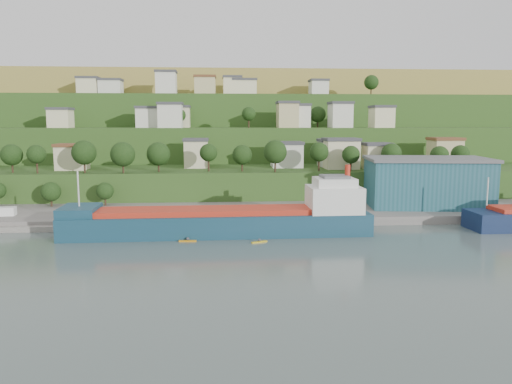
{
  "coord_description": "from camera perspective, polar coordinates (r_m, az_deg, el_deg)",
  "views": [
    {
      "loc": [
        -5.19,
        -96.98,
        23.9
      ],
      "look_at": [
        2.76,
        15.0,
        8.2
      ],
      "focal_mm": 35.0,
      "sensor_mm": 36.0,
      "label": 1
    }
  ],
  "objects": [
    {
      "name": "ground",
      "position": [
        100.01,
        -0.97,
        -5.87
      ],
      "size": [
        500.0,
        500.0,
        0.0
      ],
      "primitive_type": "plane",
      "color": "#485854",
      "rests_on": "ground"
    },
    {
      "name": "quay",
      "position": [
        129.71,
        7.22,
        -2.72
      ],
      "size": [
        220.0,
        26.0,
        4.0
      ],
      "primitive_type": "cube",
      "color": "slate",
      "rests_on": "ground"
    },
    {
      "name": "pebble_beach",
      "position": [
        131.18,
        -26.34,
        -3.38
      ],
      "size": [
        40.0,
        18.0,
        2.4
      ],
      "primitive_type": "cube",
      "color": "slate",
      "rests_on": "ground"
    },
    {
      "name": "hillside",
      "position": [
        266.82,
        -2.93,
        2.83
      ],
      "size": [
        360.0,
        211.05,
        96.0
      ],
      "color": "#284719",
      "rests_on": "ground"
    },
    {
      "name": "cargo_ship_near",
      "position": [
        107.15,
        -3.23,
        -3.48
      ],
      "size": [
        65.36,
        11.4,
        16.76
      ],
      "rotation": [
        0.0,
        0.0,
        0.02
      ],
      "color": "#123745",
      "rests_on": "ground"
    },
    {
      "name": "warehouse",
      "position": [
        138.72,
        18.91,
        1.13
      ],
      "size": [
        33.11,
        22.68,
        12.8
      ],
      "rotation": [
        0.0,
        0.0,
        -0.12
      ],
      "color": "#1E525C",
      "rests_on": "quay"
    },
    {
      "name": "caravan",
      "position": [
        132.48,
        -27.04,
        -2.17
      ],
      "size": [
        6.23,
        3.09,
        2.81
      ],
      "primitive_type": "cube",
      "rotation": [
        0.0,
        0.0,
        0.1
      ],
      "color": "white",
      "rests_on": "pebble_beach"
    },
    {
      "name": "dinghy",
      "position": [
        122.12,
        -21.32,
        -3.13
      ],
      "size": [
        3.94,
        2.08,
        0.75
      ],
      "primitive_type": "cube",
      "rotation": [
        0.0,
        0.0,
        0.19
      ],
      "color": "silver",
      "rests_on": "pebble_beach"
    },
    {
      "name": "kayak_orange",
      "position": [
        102.2,
        -7.82,
        -5.49
      ],
      "size": [
        3.57,
        0.76,
        0.89
      ],
      "rotation": [
        0.0,
        0.0,
        -0.04
      ],
      "color": "orange",
      "rests_on": "ground"
    },
    {
      "name": "kayak_yellow",
      "position": [
        100.47,
        0.38,
        -5.66
      ],
      "size": [
        3.33,
        1.85,
        0.84
      ],
      "rotation": [
        0.0,
        0.0,
        0.4
      ],
      "color": "gold",
      "rests_on": "ground"
    }
  ]
}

